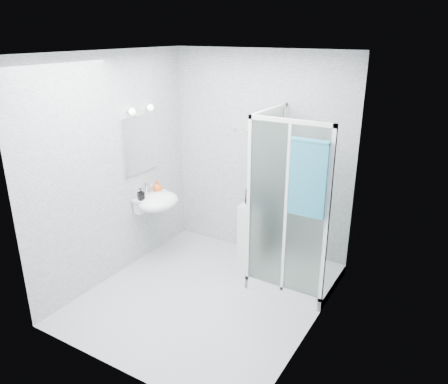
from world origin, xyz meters
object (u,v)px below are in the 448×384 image
Objects in this scene: shower_enclosure at (289,248)px; hand_towel at (308,177)px; storage_cabinet at (253,232)px; soap_dispenser_black at (141,194)px; soap_dispenser_orange at (157,186)px; shampoo_bottle_a at (249,194)px; shampoo_bottle_b at (259,197)px; wall_basin at (156,201)px.

shower_enclosure is 1.15m from hand_towel.
soap_dispenser_black reaches higher than storage_cabinet.
storage_cabinet is 1.35m from soap_dispenser_orange.
soap_dispenser_orange is 1.04× the size of soap_dispenser_black.
shampoo_bottle_a is at bearing 36.47° from soap_dispenser_black.
shampoo_bottle_b is (0.13, 0.02, -0.03)m from shampoo_bottle_a.
soap_dispenser_black is at bearing -147.00° from storage_cabinet.
wall_basin reaches higher than storage_cabinet.
soap_dispenser_black is (-1.06, -0.78, 0.05)m from shampoo_bottle_a.
shower_enclosure is 2.57× the size of hand_towel.
soap_dispenser_orange is (-1.73, -0.19, 0.49)m from shower_enclosure.
shampoo_bottle_a is (-0.98, 0.68, -0.59)m from hand_towel.
hand_towel reaches higher than soap_dispenser_orange.
shower_enclosure reaches higher than storage_cabinet.
hand_towel is 1.33m from shampoo_bottle_a.
shower_enclosure is 1.72m from wall_basin.
soap_dispenser_orange reaches higher than soap_dispenser_black.
shampoo_bottle_a is at bearing 145.18° from hand_towel.
shampoo_bottle_a is (-0.07, -0.01, 0.51)m from storage_cabinet.
storage_cabinet is 2.77× the size of shampoo_bottle_a.
hand_towel reaches higher than soap_dispenser_black.
soap_dispenser_orange is 0.31m from soap_dispenser_black.
wall_basin is 0.21m from soap_dispenser_orange.
soap_dispenser_black is at bearing -177.20° from hand_towel.
hand_towel is 2.12m from soap_dispenser_orange.
shampoo_bottle_a reaches higher than wall_basin.
hand_towel is 4.97× the size of soap_dispenser_orange.
soap_dispenser_black is (-1.73, -0.50, 0.49)m from shower_enclosure.
shampoo_bottle_a is 1.16m from soap_dispenser_orange.
shampoo_bottle_a is at bearing -168.86° from shampoo_bottle_b.
shower_enclosure is at bearing 16.12° from soap_dispenser_black.
hand_towel is at bearing 2.80° from soap_dispenser_black.
wall_basin is 2.59× the size of shampoo_bottle_b.
storage_cabinet is at bearing 30.14° from wall_basin.
hand_towel is 2.86× the size of shampoo_bottle_a.
shower_enclosure is 13.33× the size of soap_dispenser_black.
shampoo_bottle_b is at bearing 11.14° from shampoo_bottle_a.
shampoo_bottle_b is at bearing 150.75° from shower_enclosure.
shower_enclosure is 1.81m from soap_dispenser_orange.
shower_enclosure is 2.65× the size of storage_cabinet.
storage_cabinet is 0.49m from shampoo_bottle_b.
wall_basin is at bearing -169.19° from shower_enclosure.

